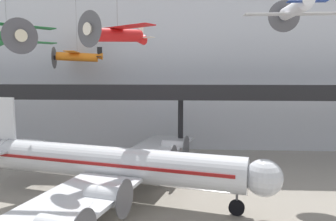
{
  "coord_description": "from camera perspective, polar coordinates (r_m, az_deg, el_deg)",
  "views": [
    {
      "loc": [
        0.83,
        -19.01,
        11.66
      ],
      "look_at": [
        -0.8,
        9.29,
        8.42
      ],
      "focal_mm": 35.0,
      "sensor_mm": 36.0,
      "label": 1
    }
  ],
  "objects": [
    {
      "name": "hangar_back_wall",
      "position": [
        51.03,
        2.4,
        9.47
      ],
      "size": [
        140.0,
        3.0,
        28.59
      ],
      "color": "silver",
      "rests_on": "ground"
    },
    {
      "name": "mezzanine_walkway",
      "position": [
        43.25,
        2.2,
        2.38
      ],
      "size": [
        110.0,
        3.2,
        10.21
      ],
      "color": "black",
      "rests_on": "ground"
    },
    {
      "name": "airliner_silver_main",
      "position": [
        30.98,
        -9.94,
        -9.2
      ],
      "size": [
        30.01,
        34.72,
        9.24
      ],
      "rotation": [
        0.0,
        0.0,
        -0.26
      ],
      "color": "silver",
      "rests_on": "ground"
    },
    {
      "name": "suspended_plane_white_twin",
      "position": [
        35.24,
        21.16,
        16.1
      ],
      "size": [
        9.46,
        7.7,
        7.32
      ],
      "rotation": [
        0.0,
        0.0,
        1.56
      ],
      "color": "silver"
    },
    {
      "name": "suspended_plane_green_biplane",
      "position": [
        37.59,
        -26.22,
        11.7
      ],
      "size": [
        8.0,
        8.09,
        9.82
      ],
      "rotation": [
        0.0,
        0.0,
        5.54
      ],
      "color": "#1E6B33"
    },
    {
      "name": "suspended_plane_orange_highwing",
      "position": [
        48.14,
        -15.51,
        9.05
      ],
      "size": [
        7.1,
        8.64,
        10.9
      ],
      "rotation": [
        0.0,
        0.0,
        3.3
      ],
      "color": "orange"
    },
    {
      "name": "suspended_plane_red_highwing",
      "position": [
        32.67,
        -8.77,
        12.94
      ],
      "size": [
        8.33,
        7.66,
        9.34
      ],
      "rotation": [
        0.0,
        0.0,
        4.11
      ],
      "color": "red"
    }
  ]
}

